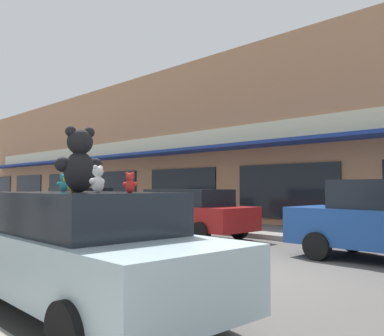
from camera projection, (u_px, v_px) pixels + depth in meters
ground_plane at (232, 272)px, 7.84m from camera, size 260.00×260.00×0.00m
sidewalk_far at (369, 241)px, 11.87m from camera, size 2.92×90.00×0.15m
storefront_row at (187, 155)px, 27.69m from camera, size 12.59×39.50×7.28m
plush_art_car at (81, 250)px, 5.26m from camera, size 1.95×4.47×1.50m
teddy_bear_giant at (80, 161)px, 5.26m from camera, size 0.62×0.41×0.81m
teddy_bear_white at (98, 180)px, 4.67m from camera, size 0.23×0.16×0.30m
teddy_bear_red at (130, 183)px, 4.62m from camera, size 0.15×0.16×0.23m
teddy_bear_blue at (77, 181)px, 6.20m from camera, size 0.21×0.20×0.31m
teddy_bear_teal at (64, 183)px, 6.25m from camera, size 0.20×0.14×0.26m
teddy_bear_yellow at (74, 178)px, 5.46m from camera, size 0.29×0.18×0.39m
parked_car_far_center at (188, 212)px, 13.29m from camera, size 1.83×4.42×1.49m
parked_car_far_right at (80, 205)px, 18.11m from camera, size 2.00×4.53×1.52m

